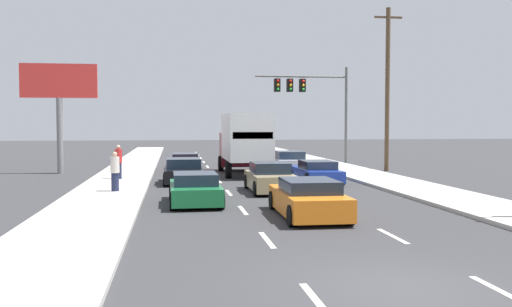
% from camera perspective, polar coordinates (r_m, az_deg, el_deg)
% --- Properties ---
extents(ground_plane, '(140.00, 140.00, 0.00)m').
position_cam_1_polar(ground_plane, '(34.95, -1.75, -1.88)').
color(ground_plane, '#333335').
extents(sidewalk_right, '(3.17, 80.00, 0.14)m').
position_cam_1_polar(sidewalk_right, '(31.67, 11.72, -2.32)').
color(sidewalk_right, '#B2AFA8').
rests_on(sidewalk_right, ground_plane).
extents(sidewalk_left, '(3.17, 80.00, 0.14)m').
position_cam_1_polar(sidewalk_left, '(29.86, -13.75, -2.67)').
color(sidewalk_left, '#B2AFA8').
rests_on(sidewalk_left, ground_plane).
extents(lane_markings, '(3.54, 57.00, 0.01)m').
position_cam_1_polar(lane_markings, '(31.92, -1.11, -2.34)').
color(lane_markings, silver).
rests_on(lane_markings, ground_plane).
extents(car_red, '(1.92, 4.58, 1.15)m').
position_cam_1_polar(car_red, '(35.67, -7.27, -0.93)').
color(car_red, red).
rests_on(car_red, ground_plane).
extents(car_black, '(2.00, 4.00, 1.27)m').
position_cam_1_polar(car_black, '(28.35, -7.43, -1.85)').
color(car_black, black).
rests_on(car_black, ground_plane).
extents(car_green, '(1.95, 4.14, 1.18)m').
position_cam_1_polar(car_green, '(20.97, -6.27, -3.65)').
color(car_green, '#196B38').
rests_on(car_green, ground_plane).
extents(box_truck, '(2.58, 7.52, 3.58)m').
position_cam_1_polar(box_truck, '(32.73, -1.21, 1.35)').
color(box_truck, white).
rests_on(box_truck, ground_plane).
extents(car_tan, '(1.90, 4.02, 1.30)m').
position_cam_1_polar(car_tan, '(24.56, 1.46, -2.56)').
color(car_tan, tan).
rests_on(car_tan, ground_plane).
extents(car_orange, '(2.00, 4.50, 1.23)m').
position_cam_1_polar(car_orange, '(18.04, 5.36, -4.66)').
color(car_orange, orange).
rests_on(car_orange, ground_plane).
extents(car_silver, '(2.05, 4.12, 1.27)m').
position_cam_1_polar(car_silver, '(35.45, 3.44, -0.85)').
color(car_silver, '#B7BABF').
rests_on(car_silver, ground_plane).
extents(car_blue, '(1.90, 4.66, 1.13)m').
position_cam_1_polar(car_blue, '(28.77, 6.16, -1.90)').
color(car_blue, '#1E389E').
rests_on(car_blue, ground_plane).
extents(traffic_signal_mast, '(6.98, 0.69, 7.21)m').
position_cam_1_polar(traffic_signal_mast, '(41.38, 5.11, 6.27)').
color(traffic_signal_mast, '#595B56').
rests_on(traffic_signal_mast, ground_plane).
extents(utility_pole_mid, '(1.80, 0.28, 10.29)m').
position_cam_1_polar(utility_pole_mid, '(36.35, 13.30, 6.57)').
color(utility_pole_mid, brown).
rests_on(utility_pole_mid, ground_plane).
extents(roadside_billboard, '(4.48, 0.36, 6.60)m').
position_cam_1_polar(roadside_billboard, '(35.53, -19.51, 5.74)').
color(roadside_billboard, slate).
rests_on(roadside_billboard, ground_plane).
extents(pedestrian_near_corner, '(0.38, 0.38, 1.77)m').
position_cam_1_polar(pedestrian_near_corner, '(29.79, -13.90, -0.84)').
color(pedestrian_near_corner, '#1E233F').
rests_on(pedestrian_near_corner, sidewalk_left).
extents(pedestrian_mid_block, '(0.38, 0.38, 1.67)m').
position_cam_1_polar(pedestrian_mid_block, '(24.39, -14.24, -1.80)').
color(pedestrian_mid_block, '#1E233F').
rests_on(pedestrian_mid_block, sidewalk_left).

